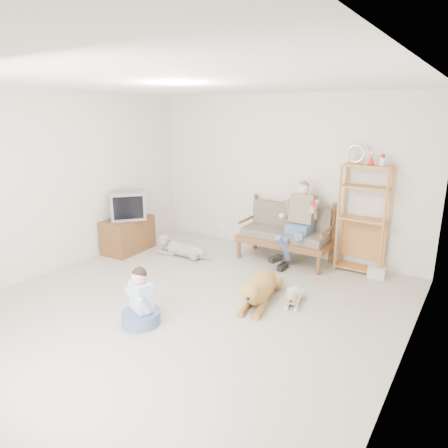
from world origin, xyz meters
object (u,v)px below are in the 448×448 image
Objects in this scene: loveseat at (287,232)px; etagere at (362,218)px; tv_stand at (128,235)px; golden_retriever at (260,288)px.

etagere is at bearing 6.76° from loveseat.
loveseat is 1.63× the size of tv_stand.
etagere is 1.44× the size of golden_retriever.
etagere is at bearing 15.72° from tv_stand.
tv_stand is 0.69× the size of golden_retriever.
golden_retriever is at bearing -12.94° from tv_stand.
etagere is 2.06m from golden_retriever.
golden_retriever is (-0.78, -1.78, -0.68)m from etagere.
etagere is at bearing 52.59° from golden_retriever.
loveseat is at bearing 89.52° from golden_retriever.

